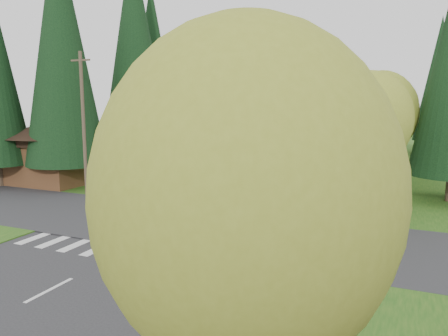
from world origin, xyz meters
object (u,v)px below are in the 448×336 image
Objects in this scene: sedan_champagne at (198,250)px; parked_car_a at (323,179)px; parked_car_c at (351,156)px; parked_car_d at (350,154)px; suv_navy at (177,196)px; parked_car_e at (359,147)px; parked_car_b at (315,173)px.

parked_car_a is at bearing 79.87° from sedan_champagne.
parked_car_d is at bearing 106.09° from parked_car_c.
parked_car_e is at bearing -26.15° from suv_navy.
sedan_champagne is 9.85m from suv_navy.
parked_car_a is 26.83m from parked_car_e.
sedan_champagne is 21.24m from parked_car_b.
parked_car_b is 1.11× the size of parked_car_e.
parked_car_b is 14.28m from parked_car_d.
parked_car_c is at bearing -32.22° from suv_navy.
suv_navy reaches higher than parked_car_c.
sedan_champagne is at bearing -89.91° from parked_car_b.
sedan_champagne is 1.07× the size of parked_car_d.
parked_car_b is at bearing -88.55° from parked_car_d.
parked_car_a is 14.44m from parked_car_c.
parked_car_c is at bearing -75.77° from parked_car_d.
suv_navy is at bearing -113.17° from parked_car_b.
sedan_champagne is 32.94m from parked_car_c.
suv_navy is 1.31× the size of parked_car_c.
suv_navy reaches higher than parked_car_a.
suv_navy is 14.37m from parked_car_b.
suv_navy is 28.22m from parked_car_d.
parked_car_c reaches higher than sedan_champagne.
parked_car_e is (6.68, 37.18, -0.26)m from suv_navy.
parked_car_b is 11.74m from parked_car_c.
parked_car_a is at bearing -89.02° from parked_car_e.
suv_navy is at bearing -98.54° from parked_car_d.
suv_navy is 1.42× the size of parked_car_d.
suv_navy is at bearing -121.01° from parked_car_a.
suv_navy is at bearing -98.92° from parked_car_c.
parked_car_b is at bearing 115.88° from parked_car_a.
suv_navy reaches higher than sedan_champagne.
parked_car_c is (1.40, 11.66, 0.11)m from parked_car_b.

